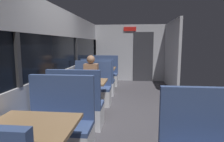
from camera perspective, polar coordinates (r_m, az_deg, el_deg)
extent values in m
cube|color=#423F44|center=(4.19, 4.07, -13.79)|extent=(3.30, 9.20, 0.02)
cube|color=#B2B2B7|center=(4.32, -15.58, -6.59)|extent=(0.08, 8.40, 0.95)
cube|color=#B2B2B7|center=(4.21, -16.39, 13.93)|extent=(0.08, 8.40, 0.60)
cube|color=black|center=(4.20, -16.15, 4.72)|extent=(0.03, 8.40, 0.75)
cube|color=#2D2D30|center=(2.93, -25.89, 2.90)|extent=(0.06, 0.08, 0.75)
cube|color=#2D2D30|center=(5.51, -10.38, 5.64)|extent=(0.06, 0.08, 0.75)
cube|color=#2D2D30|center=(8.23, -4.88, 6.52)|extent=(0.06, 0.08, 0.75)
cube|color=#B2B2B7|center=(8.09, 5.17, 5.25)|extent=(2.90, 0.08, 2.30)
cube|color=#333338|center=(8.06, 9.07, 4.10)|extent=(0.80, 0.04, 2.00)
cube|color=red|center=(8.04, 5.26, 12.14)|extent=(0.50, 0.03, 0.16)
cube|color=#B2B2B7|center=(7.02, 16.97, 4.50)|extent=(0.08, 2.40, 2.30)
cube|color=olive|center=(2.22, -22.41, -14.48)|extent=(0.90, 0.70, 0.04)
cube|color=silver|center=(2.98, -15.48, -19.25)|extent=(0.95, 0.50, 0.39)
cube|color=#384C7A|center=(2.88, -15.65, -15.27)|extent=(0.95, 0.50, 0.06)
cube|color=#384C7A|center=(2.95, -14.41, -7.37)|extent=(0.95, 0.08, 0.65)
cylinder|color=#9E9EA3|center=(4.38, -7.68, -7.86)|extent=(0.10, 0.10, 0.70)
cube|color=olive|center=(4.29, -7.78, -3.11)|extent=(0.90, 0.70, 0.04)
cube|color=silver|center=(3.82, -10.02, -12.77)|extent=(0.95, 0.50, 0.39)
cube|color=#384C7A|center=(3.75, -10.11, -9.56)|extent=(0.95, 0.50, 0.06)
cube|color=#384C7A|center=(3.46, -11.22, -4.98)|extent=(0.95, 0.08, 0.65)
cube|color=silver|center=(5.04, -5.87, -7.52)|extent=(0.95, 0.50, 0.39)
cube|color=#384C7A|center=(4.98, -5.91, -5.03)|extent=(0.95, 0.50, 0.06)
cube|color=#384C7A|center=(5.12, -5.48, -0.63)|extent=(0.95, 0.08, 0.65)
cylinder|color=#9E9EA3|center=(6.57, -2.97, -2.42)|extent=(0.10, 0.10, 0.70)
cube|color=olive|center=(6.52, -3.00, 0.78)|extent=(0.90, 0.70, 0.04)
cube|color=silver|center=(5.97, -3.95, -5.03)|extent=(0.95, 0.50, 0.39)
cube|color=#384C7A|center=(5.92, -3.97, -2.91)|extent=(0.95, 0.50, 0.06)
cube|color=#384C7A|center=(5.66, -4.37, 0.22)|extent=(0.95, 0.08, 0.65)
cube|color=silver|center=(7.24, -2.15, -2.67)|extent=(0.95, 0.50, 0.39)
cube|color=#384C7A|center=(7.21, -2.16, -0.92)|extent=(0.95, 0.50, 0.06)
cube|color=#384C7A|center=(7.36, -1.95, 2.07)|extent=(0.95, 0.08, 0.65)
cube|color=#384C7A|center=(2.34, 25.64, -12.08)|extent=(0.95, 0.08, 0.65)
cube|color=#26262D|center=(5.03, -5.88, -7.20)|extent=(0.30, 0.36, 0.45)
cube|color=#8C664C|center=(4.87, -6.09, -1.38)|extent=(0.34, 0.22, 0.60)
sphere|color=#8C664C|center=(4.80, -6.21, 3.41)|extent=(0.20, 0.20, 0.20)
cylinder|color=#8C664C|center=(4.74, -8.91, -1.45)|extent=(0.07, 0.28, 0.07)
cylinder|color=#8C664C|center=(4.66, -4.14, -1.55)|extent=(0.07, 0.28, 0.07)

